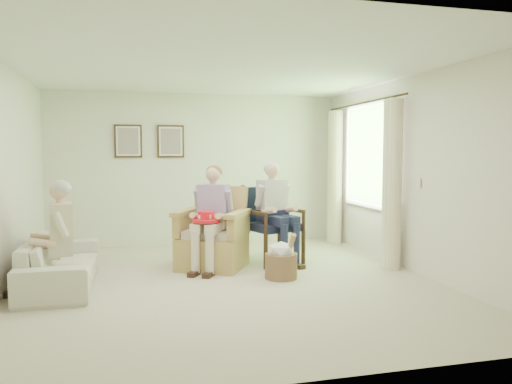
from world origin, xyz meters
TOP-DOWN VIEW (x-y plane):
  - floor at (0.00, 0.00)m, footprint 5.50×5.50m
  - back_wall at (0.00, 2.75)m, footprint 5.00×0.04m
  - front_wall at (0.00, -2.75)m, footprint 5.00×0.04m
  - left_wall at (-2.50, 0.00)m, footprint 0.04×5.50m
  - right_wall at (2.50, 0.00)m, footprint 0.04×5.50m
  - ceiling at (0.00, 0.00)m, footprint 5.00×5.50m
  - window at (2.46, 1.20)m, footprint 0.13×2.50m
  - curtain_left at (2.33, 0.22)m, footprint 0.34×0.34m
  - curtain_right at (2.33, 2.18)m, footprint 0.34×0.34m
  - framed_print_left at (-1.15, 2.71)m, footprint 0.45×0.05m
  - framed_print_right at (-0.45, 2.71)m, footprint 0.45×0.05m
  - wicker_armchair at (-0.05, 0.87)m, footprint 0.87×0.86m
  - wood_armchair at (0.85, 1.04)m, footprint 0.70×0.66m
  - sofa at (-1.95, 0.37)m, footprint 1.94×0.76m
  - person_wicker at (-0.05, 0.72)m, footprint 0.40×0.62m
  - person_dark at (0.85, 0.86)m, footprint 0.40×0.62m
  - person_sofa at (-1.95, 0.11)m, footprint 0.42×0.62m
  - red_hat at (-0.17, 0.55)m, footprint 0.36×0.36m
  - hatbox at (0.70, 0.04)m, footprint 0.49×0.49m

SIDE VIEW (x-z plane):
  - floor at x=0.00m, z-range 0.00..0.00m
  - hatbox at x=0.70m, z-range -0.07..0.54m
  - sofa at x=-1.95m, z-range 0.00..0.57m
  - wicker_armchair at x=-0.05m, z-range -0.20..0.91m
  - wood_armchair at x=0.85m, z-range 0.05..1.14m
  - person_sofa at x=-1.95m, z-range 0.08..1.32m
  - red_hat at x=-0.17m, z-range 0.66..0.80m
  - person_wicker at x=-0.05m, z-range 0.13..1.51m
  - person_dark at x=0.85m, z-range 0.14..1.56m
  - curtain_left at x=2.33m, z-range 0.00..2.30m
  - curtain_right at x=2.33m, z-range 0.00..2.30m
  - back_wall at x=0.00m, z-range 0.00..2.60m
  - front_wall at x=0.00m, z-range 0.00..2.60m
  - left_wall at x=-2.50m, z-range 0.00..2.60m
  - right_wall at x=2.50m, z-range 0.00..2.60m
  - window at x=2.46m, z-range 0.77..2.40m
  - framed_print_left at x=-1.15m, z-range 1.51..2.06m
  - framed_print_right at x=-0.45m, z-range 1.51..2.06m
  - ceiling at x=0.00m, z-range 2.59..2.61m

